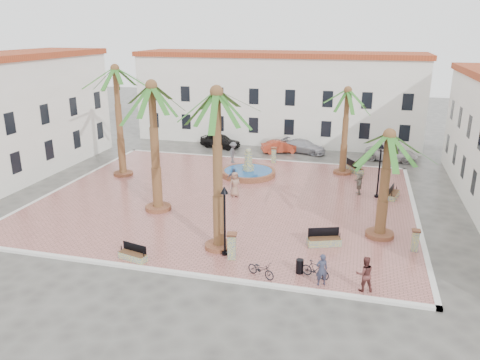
% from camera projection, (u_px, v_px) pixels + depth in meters
% --- Properties ---
extents(ground, '(120.00, 120.00, 0.00)m').
position_uv_depth(ground, '(227.00, 200.00, 33.93)').
color(ground, '#56544F').
rests_on(ground, ground).
extents(plaza, '(26.00, 22.00, 0.15)m').
position_uv_depth(plaza, '(227.00, 199.00, 33.90)').
color(plaza, '#B0665E').
rests_on(plaza, ground).
extents(kerb_n, '(26.30, 0.30, 0.16)m').
position_uv_depth(kerb_n, '(259.00, 160.00, 44.02)').
color(kerb_n, silver).
rests_on(kerb_n, ground).
extents(kerb_s, '(26.30, 0.30, 0.16)m').
position_uv_depth(kerb_s, '(166.00, 271.00, 23.79)').
color(kerb_s, silver).
rests_on(kerb_s, ground).
extents(kerb_e, '(0.30, 22.30, 0.16)m').
position_uv_depth(kerb_e, '(416.00, 216.00, 30.75)').
color(kerb_e, silver).
rests_on(kerb_e, ground).
extents(kerb_w, '(0.30, 22.30, 0.16)m').
position_uv_depth(kerb_w, '(69.00, 184.00, 37.05)').
color(kerb_w, silver).
rests_on(kerb_w, ground).
extents(building_north, '(30.40, 7.40, 9.50)m').
position_uv_depth(building_north, '(278.00, 97.00, 50.84)').
color(building_north, white).
rests_on(building_north, ground).
extents(fountain, '(4.54, 4.54, 2.34)m').
position_uv_depth(fountain, '(248.00, 172.00, 38.99)').
color(fountain, brown).
rests_on(fountain, plaza).
extents(palm_nw, '(5.22, 5.22, 9.09)m').
position_uv_depth(palm_nw, '(116.00, 80.00, 36.78)').
color(palm_nw, brown).
rests_on(palm_nw, plaza).
extents(palm_sw, '(5.64, 5.64, 8.70)m').
position_uv_depth(palm_sw, '(152.00, 101.00, 29.46)').
color(palm_sw, brown).
rests_on(palm_sw, plaza).
extents(palm_s, '(5.12, 5.12, 9.02)m').
position_uv_depth(palm_s, '(217.00, 110.00, 23.81)').
color(palm_s, brown).
rests_on(palm_s, plaza).
extents(palm_e, '(5.39, 5.39, 6.49)m').
position_uv_depth(palm_e, '(388.00, 149.00, 26.04)').
color(palm_e, brown).
rests_on(palm_e, plaza).
extents(palm_ne, '(4.83, 4.83, 7.32)m').
position_uv_depth(palm_ne, '(347.00, 100.00, 37.73)').
color(palm_ne, brown).
rests_on(palm_ne, plaza).
extents(bench_s, '(1.70, 0.87, 0.86)m').
position_uv_depth(bench_s, '(133.00, 256.00, 24.78)').
color(bench_s, gray).
rests_on(bench_s, plaza).
extents(bench_se, '(1.97, 1.19, 1.00)m').
position_uv_depth(bench_se, '(324.00, 241.00, 26.41)').
color(bench_se, gray).
rests_on(bench_se, plaza).
extents(bench_e, '(0.93, 1.76, 0.89)m').
position_uv_depth(bench_e, '(393.00, 195.00, 33.79)').
color(bench_e, gray).
rests_on(bench_e, plaza).
extents(bench_ne, '(1.57, 2.03, 1.06)m').
position_uv_depth(bench_ne, '(354.00, 169.00, 39.85)').
color(bench_ne, gray).
rests_on(bench_ne, plaza).
extents(lamppost_s, '(0.43, 0.43, 3.91)m').
position_uv_depth(lamppost_s, '(225.00, 209.00, 24.61)').
color(lamppost_s, black).
rests_on(lamppost_s, plaza).
extents(lamppost_e, '(0.44, 0.44, 4.05)m').
position_uv_depth(lamppost_e, '(380.00, 161.00, 33.22)').
color(lamppost_e, black).
rests_on(lamppost_e, plaza).
extents(bollard_se, '(0.60, 0.60, 1.47)m').
position_uv_depth(bollard_se, '(232.00, 246.00, 24.74)').
color(bollard_se, gray).
rests_on(bollard_se, plaza).
extents(bollard_n, '(0.55, 0.55, 1.42)m').
position_uv_depth(bollard_n, '(274.00, 155.00, 42.53)').
color(bollard_n, gray).
rests_on(bollard_n, plaza).
extents(bollard_e, '(0.45, 0.45, 1.26)m').
position_uv_depth(bollard_e, '(415.00, 240.00, 25.64)').
color(bollard_e, gray).
rests_on(bollard_e, plaza).
extents(litter_bin, '(0.38, 0.38, 0.74)m').
position_uv_depth(litter_bin, '(300.00, 266.00, 23.39)').
color(litter_bin, black).
rests_on(litter_bin, plaza).
extents(cyclist_a, '(0.69, 0.59, 1.62)m').
position_uv_depth(cyclist_a, '(322.00, 270.00, 22.19)').
color(cyclist_a, '#2B2D42').
rests_on(cyclist_a, plaza).
extents(bicycle_a, '(1.65, 1.15, 0.82)m').
position_uv_depth(bicycle_a, '(261.00, 269.00, 23.03)').
color(bicycle_a, black).
rests_on(bicycle_a, plaza).
extents(cyclist_b, '(0.99, 0.86, 1.73)m').
position_uv_depth(cyclist_b, '(365.00, 274.00, 21.69)').
color(cyclist_b, '#592A27').
rests_on(cyclist_b, plaza).
extents(bicycle_b, '(1.54, 0.88, 0.89)m').
position_uv_depth(bicycle_b, '(315.00, 270.00, 22.93)').
color(bicycle_b, black).
rests_on(bicycle_b, plaza).
extents(pedestrian_fountain_a, '(1.06, 1.04, 1.84)m').
position_uv_depth(pedestrian_fountain_a, '(235.00, 184.00, 33.93)').
color(pedestrian_fountain_a, '#956D5A').
rests_on(pedestrian_fountain_a, plaza).
extents(pedestrian_fountain_b, '(1.00, 0.55, 1.62)m').
position_uv_depth(pedestrian_fountain_b, '(234.00, 179.00, 35.57)').
color(pedestrian_fountain_b, '#384462').
rests_on(pedestrian_fountain_b, plaza).
extents(pedestrian_north, '(0.83, 1.31, 1.93)m').
position_uv_depth(pedestrian_north, '(233.00, 152.00, 42.45)').
color(pedestrian_north, '#4B4C50').
rests_on(pedestrian_north, plaza).
extents(pedestrian_east, '(0.68, 1.55, 1.61)m').
position_uv_depth(pedestrian_east, '(359.00, 184.00, 34.42)').
color(pedestrian_east, '#706759').
rests_on(pedestrian_east, plaza).
extents(car_black, '(4.56, 2.68, 1.46)m').
position_uv_depth(car_black, '(220.00, 141.00, 48.55)').
color(car_black, black).
rests_on(car_black, ground).
extents(car_red, '(4.01, 2.70, 1.25)m').
position_uv_depth(car_red, '(280.00, 147.00, 46.58)').
color(car_red, '#AC3921').
rests_on(car_red, ground).
extents(car_silver, '(4.79, 3.06, 1.29)m').
position_uv_depth(car_silver, '(304.00, 146.00, 46.59)').
color(car_silver, '#B0AFB8').
rests_on(car_silver, ground).
extents(car_white, '(5.00, 2.73, 1.33)m').
position_uv_depth(car_white, '(391.00, 153.00, 43.87)').
color(car_white, beige).
rests_on(car_white, ground).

